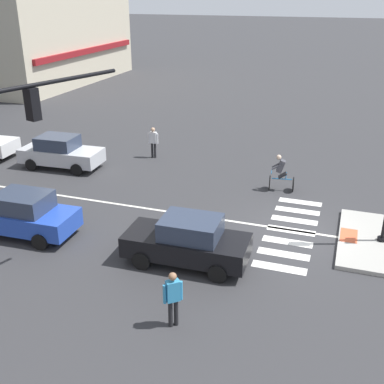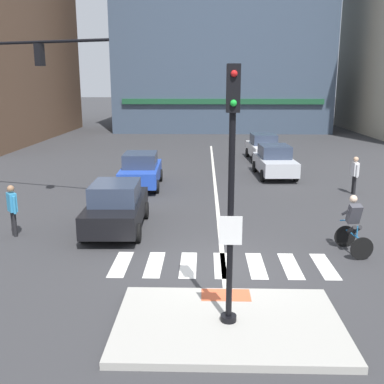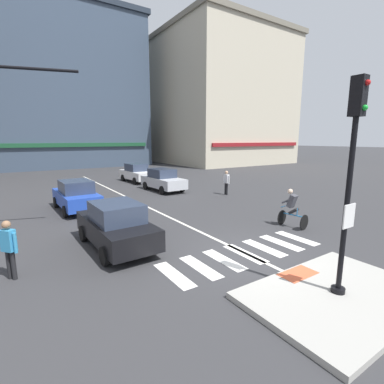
{
  "view_description": "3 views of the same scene",
  "coord_description": "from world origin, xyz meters",
  "px_view_note": "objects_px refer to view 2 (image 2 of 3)",
  "views": [
    {
      "loc": [
        -16.32,
        -1.47,
        8.43
      ],
      "look_at": [
        -1.33,
        3.67,
        1.64
      ],
      "focal_mm": 44.52,
      "sensor_mm": 36.0,
      "label": 1
    },
    {
      "loc": [
        -0.51,
        -11.26,
        4.79
      ],
      "look_at": [
        -0.88,
        2.59,
        1.44
      ],
      "focal_mm": 42.28,
      "sensor_mm": 36.0,
      "label": 2
    },
    {
      "loc": [
        -6.37,
        -6.3,
        3.79
      ],
      "look_at": [
        0.92,
        4.81,
        1.29
      ],
      "focal_mm": 26.19,
      "sensor_mm": 36.0,
      "label": 3
    }
  ],
  "objects_px": {
    "signal_pole": "(231,175)",
    "car_black_westbound_near": "(116,206)",
    "pedestrian_at_curb_left": "(12,206)",
    "pedestrian_waiting_far_side": "(355,172)",
    "cyclist": "(354,224)",
    "car_silver_eastbound_far": "(275,161)",
    "car_white_eastbound_distant": "(264,147)",
    "car_blue_westbound_far": "(141,170)"
  },
  "relations": [
    {
      "from": "cyclist",
      "to": "pedestrian_at_curb_left",
      "type": "xyz_separation_m",
      "value": [
        -10.38,
        1.18,
        0.11
      ]
    },
    {
      "from": "pedestrian_at_curb_left",
      "to": "car_white_eastbound_distant",
      "type": "bearing_deg",
      "value": 56.86
    },
    {
      "from": "car_silver_eastbound_far",
      "to": "pedestrian_waiting_far_side",
      "type": "bearing_deg",
      "value": -52.62
    },
    {
      "from": "car_white_eastbound_distant",
      "to": "cyclist",
      "type": "xyz_separation_m",
      "value": [
        0.51,
        -16.3,
        0.06
      ]
    },
    {
      "from": "pedestrian_at_curb_left",
      "to": "pedestrian_waiting_far_side",
      "type": "relative_size",
      "value": 1.0
    },
    {
      "from": "car_white_eastbound_distant",
      "to": "pedestrian_at_curb_left",
      "type": "xyz_separation_m",
      "value": [
        -9.87,
        -15.12,
        0.17
      ]
    },
    {
      "from": "car_black_westbound_near",
      "to": "pedestrian_at_curb_left",
      "type": "height_order",
      "value": "pedestrian_at_curb_left"
    },
    {
      "from": "car_black_westbound_near",
      "to": "car_blue_westbound_far",
      "type": "relative_size",
      "value": 1.0
    },
    {
      "from": "car_white_eastbound_distant",
      "to": "pedestrian_waiting_far_side",
      "type": "xyz_separation_m",
      "value": [
        2.84,
        -9.11,
        0.17
      ]
    },
    {
      "from": "signal_pole",
      "to": "car_silver_eastbound_far",
      "type": "distance_m",
      "value": 15.8
    },
    {
      "from": "car_blue_westbound_far",
      "to": "pedestrian_at_curb_left",
      "type": "xyz_separation_m",
      "value": [
        -3.11,
        -7.13,
        0.17
      ]
    },
    {
      "from": "car_white_eastbound_distant",
      "to": "car_silver_eastbound_far",
      "type": "bearing_deg",
      "value": -90.99
    },
    {
      "from": "car_silver_eastbound_far",
      "to": "car_black_westbound_near",
      "type": "relative_size",
      "value": 1.01
    },
    {
      "from": "car_silver_eastbound_far",
      "to": "car_blue_westbound_far",
      "type": "xyz_separation_m",
      "value": [
        -6.67,
        -2.72,
        0.0
      ]
    },
    {
      "from": "car_white_eastbound_distant",
      "to": "cyclist",
      "type": "height_order",
      "value": "cyclist"
    },
    {
      "from": "car_blue_westbound_far",
      "to": "cyclist",
      "type": "distance_m",
      "value": 11.04
    },
    {
      "from": "car_blue_westbound_far",
      "to": "cyclist",
      "type": "height_order",
      "value": "cyclist"
    },
    {
      "from": "signal_pole",
      "to": "pedestrian_at_curb_left",
      "type": "distance_m",
      "value": 8.82
    },
    {
      "from": "car_silver_eastbound_far",
      "to": "cyclist",
      "type": "bearing_deg",
      "value": -86.89
    },
    {
      "from": "pedestrian_waiting_far_side",
      "to": "cyclist",
      "type": "bearing_deg",
      "value": -108.0
    },
    {
      "from": "car_black_westbound_near",
      "to": "pedestrian_waiting_far_side",
      "type": "distance_m",
      "value": 10.91
    },
    {
      "from": "signal_pole",
      "to": "car_silver_eastbound_far",
      "type": "relative_size",
      "value": 1.19
    },
    {
      "from": "cyclist",
      "to": "pedestrian_waiting_far_side",
      "type": "distance_m",
      "value": 7.56
    },
    {
      "from": "signal_pole",
      "to": "pedestrian_waiting_far_side",
      "type": "height_order",
      "value": "signal_pole"
    },
    {
      "from": "signal_pole",
      "to": "car_black_westbound_near",
      "type": "height_order",
      "value": "signal_pole"
    },
    {
      "from": "car_silver_eastbound_far",
      "to": "signal_pole",
      "type": "bearing_deg",
      "value": -101.77
    },
    {
      "from": "signal_pole",
      "to": "car_black_westbound_near",
      "type": "distance_m",
      "value": 7.41
    },
    {
      "from": "car_silver_eastbound_far",
      "to": "pedestrian_at_curb_left",
      "type": "xyz_separation_m",
      "value": [
        -9.78,
        -9.85,
        0.17
      ]
    },
    {
      "from": "pedestrian_at_curb_left",
      "to": "pedestrian_waiting_far_side",
      "type": "bearing_deg",
      "value": 25.3
    },
    {
      "from": "signal_pole",
      "to": "cyclist",
      "type": "relative_size",
      "value": 2.96
    },
    {
      "from": "cyclist",
      "to": "pedestrian_waiting_far_side",
      "type": "height_order",
      "value": "cyclist"
    },
    {
      "from": "car_blue_westbound_far",
      "to": "cyclist",
      "type": "relative_size",
      "value": 2.47
    },
    {
      "from": "car_silver_eastbound_far",
      "to": "pedestrian_waiting_far_side",
      "type": "xyz_separation_m",
      "value": [
        2.94,
        -3.84,
        0.17
      ]
    },
    {
      "from": "cyclist",
      "to": "pedestrian_waiting_far_side",
      "type": "relative_size",
      "value": 1.01
    },
    {
      "from": "car_blue_westbound_far",
      "to": "pedestrian_waiting_far_side",
      "type": "relative_size",
      "value": 2.49
    },
    {
      "from": "pedestrian_waiting_far_side",
      "to": "car_black_westbound_near",
      "type": "bearing_deg",
      "value": -150.92
    },
    {
      "from": "car_black_westbound_near",
      "to": "pedestrian_waiting_far_side",
      "type": "relative_size",
      "value": 2.48
    },
    {
      "from": "signal_pole",
      "to": "car_silver_eastbound_far",
      "type": "bearing_deg",
      "value": 78.23
    },
    {
      "from": "car_silver_eastbound_far",
      "to": "pedestrian_at_curb_left",
      "type": "bearing_deg",
      "value": -134.78
    },
    {
      "from": "signal_pole",
      "to": "pedestrian_at_curb_left",
      "type": "xyz_separation_m",
      "value": [
        -6.59,
        5.45,
        -2.15
      ]
    },
    {
      "from": "car_silver_eastbound_far",
      "to": "car_white_eastbound_distant",
      "type": "bearing_deg",
      "value": 89.01
    },
    {
      "from": "signal_pole",
      "to": "car_black_westbound_near",
      "type": "xyz_separation_m",
      "value": [
        -3.41,
        6.16,
        -2.33
      ]
    }
  ]
}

